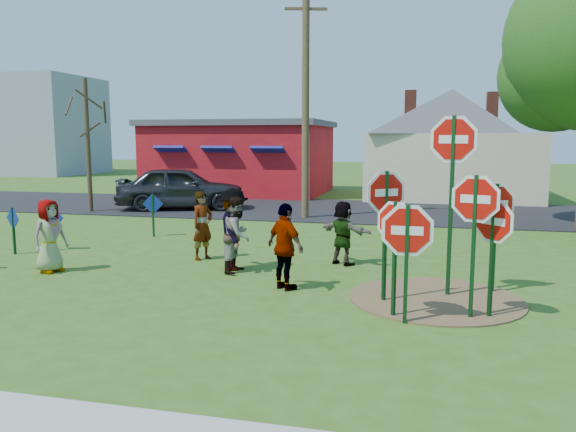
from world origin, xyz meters
name	(u,v)px	position (x,y,z in m)	size (l,w,h in m)	color
ground	(226,274)	(0.00, 0.00, 0.00)	(120.00, 120.00, 0.00)	#325418
road	(319,209)	(0.00, 11.50, 0.02)	(120.00, 7.50, 0.04)	black
dirt_patch	(436,299)	(4.50, -1.00, 0.01)	(3.20, 3.20, 0.03)	brown
red_building	(242,157)	(-5.50, 17.99, 1.97)	(9.40, 7.69, 3.90)	maroon
cream_house	(451,139)	(5.50, 18.00, 2.92)	(9.40, 9.40, 6.50)	beige
distant_building	(32,126)	(-28.00, 30.00, 4.00)	(10.00, 8.00, 8.00)	#8C939E
stop_sign_a	(395,233)	(3.78, -2.21, 1.43)	(0.85, 0.50, 2.09)	#0F3917
stop_sign_b	(453,159)	(4.72, -0.68, 2.61)	(1.16, 0.34, 3.56)	#0F3917
stop_sign_c	(475,214)	(5.04, -2.00, 1.77)	(1.03, 0.32, 2.54)	#0F3917
stop_sign_d	(496,211)	(5.57, -0.24, 1.59)	(0.98, 0.43, 2.27)	#0F3917
stop_sign_e	(407,239)	(3.98, -2.50, 1.39)	(1.15, 0.08, 2.10)	#0F3917
stop_sign_f	(493,229)	(5.35, -1.88, 1.50)	(0.77, 0.66, 2.13)	#0F3917
stop_sign_g	(386,206)	(3.56, -1.34, 1.77)	(0.88, 0.62, 2.55)	#0F3917
blue_diamond_b	(13,225)	(-6.03, 0.71, 0.77)	(0.56, 0.25, 1.24)	#0F3917
blue_diamond_c	(52,223)	(-5.37, 1.38, 0.75)	(0.71, 0.07, 1.24)	#0F3917
blue_diamond_d	(153,210)	(-3.75, 3.96, 0.82)	(0.63, 0.12, 1.32)	#0F3917
person_a	(49,236)	(-3.87, -0.76, 0.82)	(0.80, 0.52, 1.65)	navy
person_b	(202,226)	(-1.05, 1.28, 0.84)	(0.61, 0.40, 1.69)	#226550
person_c	(238,235)	(0.22, 0.22, 0.85)	(0.83, 0.64, 1.70)	brown
person_d	(233,229)	(0.04, 0.41, 0.93)	(1.20, 0.69, 1.86)	#2E2E32
person_e	(285,247)	(1.61, -0.98, 0.86)	(1.01, 0.42, 1.73)	#45294F
person_f	(343,233)	(2.40, 1.51, 0.76)	(1.41, 0.45, 1.52)	#1C582C
suv	(181,188)	(-5.64, 10.20, 0.93)	(2.11, 5.24, 1.79)	#29292D
utility_pole	(306,95)	(-0.05, 8.90, 4.53)	(2.05, 0.69, 8.61)	#4C3823
bare_tree_west	(87,126)	(-8.89, 8.61, 3.45)	(1.80, 1.80, 5.33)	#382819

